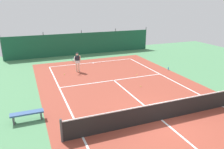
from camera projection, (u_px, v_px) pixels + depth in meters
ground_plane at (161, 120)px, 11.39m from camera, size 36.00×36.00×0.00m
court_surface at (161, 120)px, 11.39m from camera, size 11.02×26.60×0.01m
tennis_net at (162, 111)px, 11.23m from camera, size 10.12×0.10×1.10m
back_fence at (81, 48)px, 25.51m from camera, size 16.30×0.98×2.70m
tennis_player at (77, 61)px, 18.80m from camera, size 0.84×0.66×1.64m
tennis_ball_near_player at (64, 74)px, 18.37m from camera, size 0.07×0.07×0.07m
tennis_ball_midcourt at (141, 86)px, 15.78m from camera, size 0.07×0.07×0.07m
tennis_ball_by_sideline at (137, 75)px, 18.19m from camera, size 0.07×0.07×0.07m
courtside_bench at (27, 114)px, 11.18m from camera, size 1.60×0.40×0.49m
water_bottle at (168, 69)px, 19.58m from camera, size 0.08×0.08×0.24m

